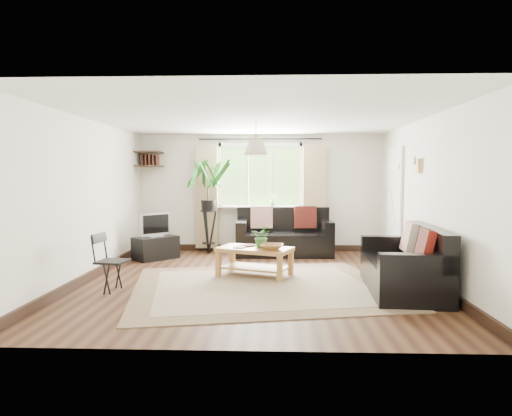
{
  "coord_description": "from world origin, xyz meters",
  "views": [
    {
      "loc": [
        0.27,
        -6.68,
        1.55
      ],
      "look_at": [
        0.0,
        0.4,
        1.05
      ],
      "focal_mm": 32.0,
      "sensor_mm": 36.0,
      "label": 1
    }
  ],
  "objects_px": {
    "tv_stand": "(156,248)",
    "palm_stand": "(208,206)",
    "coffee_table": "(255,262)",
    "folding_chair": "(112,262)",
    "sofa_back": "(284,233)",
    "sofa_right": "(403,261)"
  },
  "relations": [
    {
      "from": "tv_stand",
      "to": "palm_stand",
      "type": "bearing_deg",
      "value": -10.64
    },
    {
      "from": "sofa_right",
      "to": "palm_stand",
      "type": "distance_m",
      "value": 4.24
    },
    {
      "from": "sofa_right",
      "to": "tv_stand",
      "type": "height_order",
      "value": "sofa_right"
    },
    {
      "from": "coffee_table",
      "to": "folding_chair",
      "type": "relative_size",
      "value": 1.41
    },
    {
      "from": "coffee_table",
      "to": "folding_chair",
      "type": "xyz_separation_m",
      "value": [
        -1.87,
        -0.99,
        0.17
      ]
    },
    {
      "from": "coffee_table",
      "to": "palm_stand",
      "type": "bearing_deg",
      "value": 116.0
    },
    {
      "from": "sofa_back",
      "to": "coffee_table",
      "type": "height_order",
      "value": "sofa_back"
    },
    {
      "from": "coffee_table",
      "to": "folding_chair",
      "type": "height_order",
      "value": "folding_chair"
    },
    {
      "from": "coffee_table",
      "to": "tv_stand",
      "type": "distance_m",
      "value": 2.37
    },
    {
      "from": "tv_stand",
      "to": "folding_chair",
      "type": "bearing_deg",
      "value": -136.09
    },
    {
      "from": "tv_stand",
      "to": "coffee_table",
      "type": "bearing_deg",
      "value": -83.43
    },
    {
      "from": "tv_stand",
      "to": "sofa_right",
      "type": "bearing_deg",
      "value": -77.06
    },
    {
      "from": "sofa_back",
      "to": "folding_chair",
      "type": "bearing_deg",
      "value": -130.33
    },
    {
      "from": "coffee_table",
      "to": "tv_stand",
      "type": "xyz_separation_m",
      "value": [
        -1.91,
        1.4,
        -0.01
      ]
    },
    {
      "from": "tv_stand",
      "to": "folding_chair",
      "type": "height_order",
      "value": "folding_chair"
    },
    {
      "from": "sofa_right",
      "to": "folding_chair",
      "type": "relative_size",
      "value": 2.26
    },
    {
      "from": "sofa_back",
      "to": "folding_chair",
      "type": "xyz_separation_m",
      "value": [
        -2.36,
        -2.96,
        -0.04
      ]
    },
    {
      "from": "sofa_right",
      "to": "palm_stand",
      "type": "height_order",
      "value": "palm_stand"
    },
    {
      "from": "sofa_back",
      "to": "sofa_right",
      "type": "relative_size",
      "value": 1.05
    },
    {
      "from": "sofa_back",
      "to": "palm_stand",
      "type": "distance_m",
      "value": 1.59
    },
    {
      "from": "sofa_back",
      "to": "palm_stand",
      "type": "height_order",
      "value": "palm_stand"
    },
    {
      "from": "folding_chair",
      "to": "sofa_back",
      "type": "bearing_deg",
      "value": -31.02
    }
  ]
}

